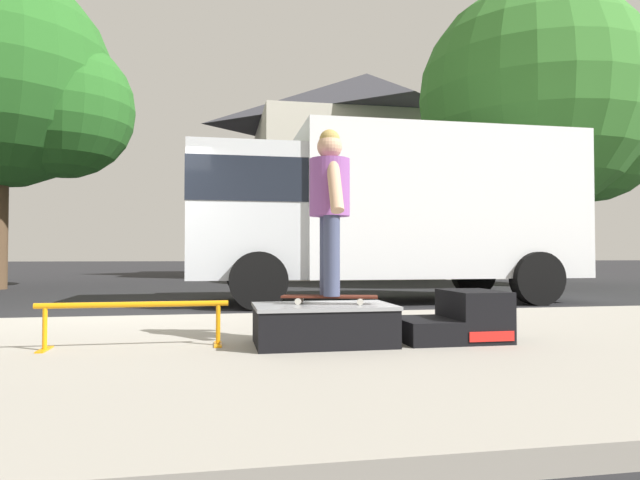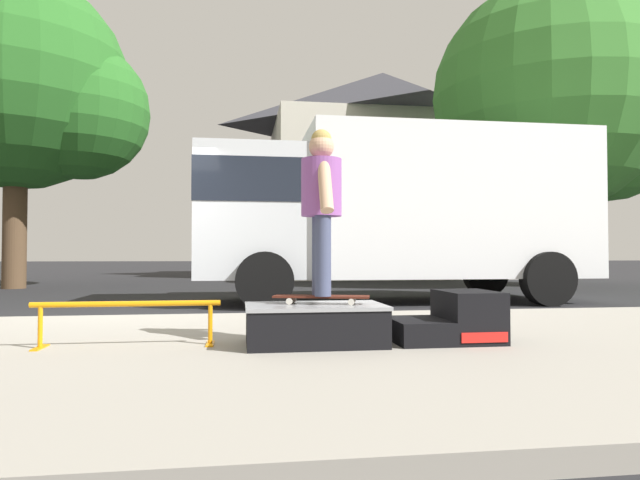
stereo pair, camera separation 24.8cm
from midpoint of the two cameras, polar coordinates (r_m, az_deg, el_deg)
The scene contains 11 objects.
ground_plane at distance 7.61m, azimuth -22.09°, elevation -7.83°, with size 140.00×140.00×0.00m, color black.
sidewalk_slab at distance 4.72m, azimuth -29.47°, elevation -10.93°, with size 50.00×5.00×0.12m, color gray.
skate_box at distance 4.49m, azimuth -1.25°, elevation -8.60°, with size 1.12×0.69×0.33m.
kicker_ramp at distance 4.82m, azimuth 12.78°, elevation -8.09°, with size 0.88×0.64×0.42m.
grind_rail at distance 4.61m, azimuth -20.25°, elevation -7.16°, with size 1.46×0.28×0.36m.
skateboard at distance 4.50m, azimuth -0.57°, elevation -5.95°, with size 0.81×0.40×0.07m.
skater_kid at distance 4.51m, azimuth -0.57°, elevation 4.44°, with size 0.33×0.70×1.37m.
box_truck at distance 10.05m, azimuth 5.72°, elevation 3.32°, with size 6.91×2.63×3.05m.
street_tree_main at distance 16.49m, azimuth 21.94°, elevation 12.69°, with size 6.72×6.11×8.11m.
street_tree_neighbour at distance 16.25m, azimuth -29.77°, elevation 13.79°, with size 6.03×5.48×8.00m.
house_behind at distance 22.83m, azimuth 4.66°, elevation 6.99°, with size 9.54×8.23×8.40m.
Camera 1 is at (1.37, -7.39, 0.84)m, focal length 30.79 mm.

